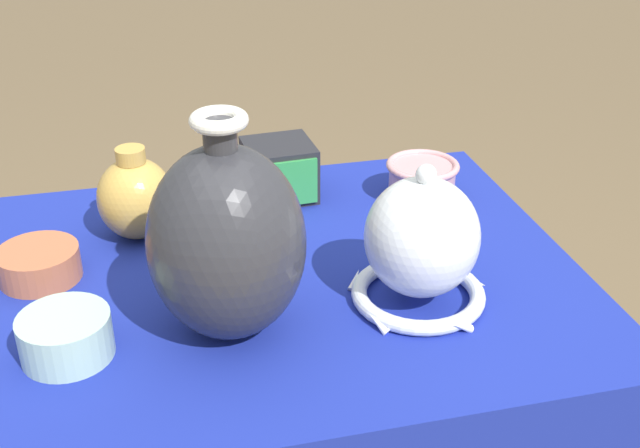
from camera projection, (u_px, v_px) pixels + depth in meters
display_table at (272, 329)px, 1.23m from camera, size 0.92×0.72×0.76m
vase_tall_bulbous at (227, 242)px, 1.01m from camera, size 0.20×0.20×0.30m
vase_dome_bell at (421, 246)px, 1.09m from camera, size 0.19×0.20×0.21m
mosaic_tile_box at (279, 171)px, 1.40m from camera, size 0.12×0.12×0.10m
pot_squat_celadon at (66, 336)px, 1.01m from camera, size 0.12×0.12×0.06m
jar_round_ochre at (136, 197)px, 1.26m from camera, size 0.12×0.12×0.15m
cup_wide_rose at (422, 179)px, 1.39m from camera, size 0.13×0.13×0.07m
pot_squat_terracotta at (39, 264)px, 1.17m from camera, size 0.12×0.12×0.05m
wooden_crate at (626, 447)px, 1.73m from camera, size 0.41×0.37×0.27m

